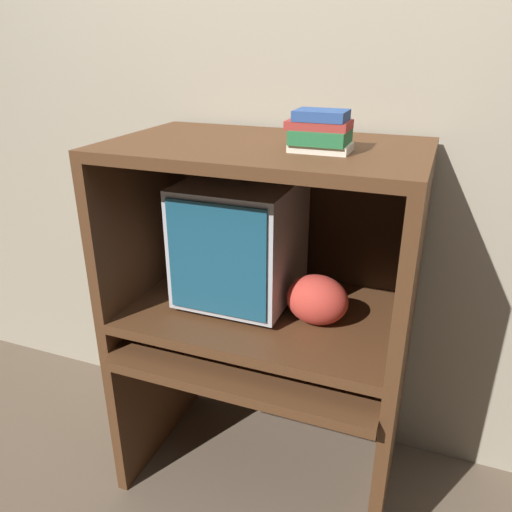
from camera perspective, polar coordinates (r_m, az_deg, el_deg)
wall_back at (r=1.90m, az=4.95°, el=14.09°), size 6.00×0.06×2.60m
desk_base at (r=1.91m, az=0.47°, el=-15.15°), size 0.98×0.65×0.63m
desk_monitor_shelf at (r=1.77m, az=0.96°, el=-6.61°), size 0.98×0.60×0.11m
hutch_upper at (r=1.64m, az=1.46°, el=6.48°), size 0.98×0.60×0.57m
crt_monitor at (r=1.74m, az=-1.71°, el=1.87°), size 0.37×0.42×0.43m
keyboard at (r=1.76m, az=-4.40°, el=-9.68°), size 0.47×0.13×0.03m
mouse at (r=1.67m, az=4.68°, el=-11.59°), size 0.06×0.04×0.03m
snack_bag at (r=1.64m, az=7.00°, el=-4.98°), size 0.20×0.15×0.17m
book_stack at (r=1.45m, az=7.37°, el=13.92°), size 0.18×0.13×0.11m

